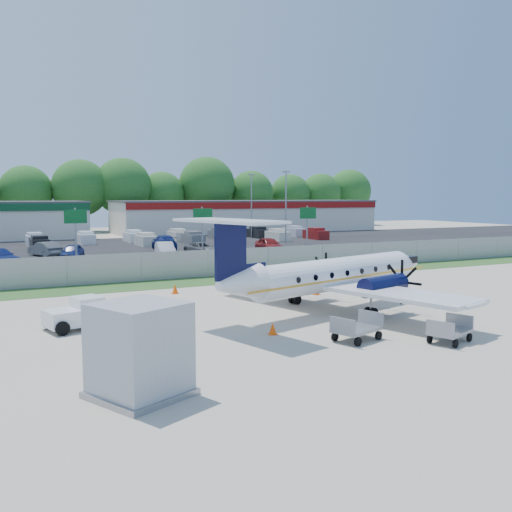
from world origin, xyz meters
name	(u,v)px	position (x,y,z in m)	size (l,w,h in m)	color
ground	(307,311)	(0.00, 0.00, 0.00)	(170.00, 170.00, 0.00)	#BBB19E
grass_verge	(219,280)	(0.00, 12.00, 0.01)	(170.00, 4.00, 0.02)	#2D561E
access_road	(186,269)	(0.00, 19.00, 0.01)	(170.00, 8.00, 0.02)	black
parking_lot	(125,248)	(0.00, 40.00, 0.01)	(170.00, 32.00, 0.02)	black
perimeter_fence	(208,263)	(0.00, 14.00, 1.00)	(120.00, 0.06, 1.99)	gray
building_east	(247,216)	(26.00, 61.98, 2.63)	(44.40, 12.40, 5.24)	silver
sign_left	(76,225)	(-8.00, 22.91, 3.61)	(1.80, 0.26, 5.00)	gray
sign_mid	(203,222)	(3.00, 22.91, 3.61)	(1.80, 0.26, 5.00)	gray
sign_right	(308,220)	(14.00, 22.91, 3.61)	(1.80, 0.26, 5.00)	gray
light_pole_ne	(286,202)	(20.00, 38.00, 5.23)	(0.90, 0.35, 9.09)	gray
light_pole_se	(251,201)	(20.00, 48.00, 5.23)	(0.90, 0.35, 9.09)	gray
tree_line	(77,232)	(0.00, 74.00, 0.00)	(112.00, 6.00, 14.00)	#205B1A
aircraft	(332,275)	(1.13, -0.59, 1.90)	(16.14, 15.77, 4.93)	white
pushback_tug	(79,314)	(-11.33, 1.07, 0.68)	(2.90, 2.38, 1.41)	white
baggage_cart_near	(357,328)	(-1.38, -6.22, 0.51)	(2.37, 1.83, 1.09)	gray
baggage_cart_far	(450,331)	(1.84, -8.13, 0.48)	(2.24, 1.80, 1.02)	gray
service_container	(140,353)	(-11.12, -8.74, 1.31)	(3.36, 3.36, 2.81)	#AEB1B5
cone_nose	(316,290)	(3.04, 3.93, 0.29)	(0.43, 0.43, 0.61)	#FF5108
cone_port_wing	(273,329)	(-4.01, -3.76, 0.25)	(0.37, 0.37, 0.52)	#FF5108
cone_starboard_wing	(175,289)	(-4.51, 8.06, 0.28)	(0.41, 0.41, 0.59)	#FF5108
road_car_mid	(246,263)	(6.13, 20.47, 0.00)	(2.19, 4.74, 1.32)	silver
road_car_east	(403,257)	(22.13, 18.23, 0.00)	(1.56, 4.47, 1.47)	beige
parked_car_b	(73,261)	(-7.36, 29.52, 0.00)	(1.80, 4.48, 1.53)	navy
parked_car_c	(165,257)	(1.26, 28.72, 0.00)	(1.56, 4.49, 1.48)	silver
parked_car_d	(202,255)	(5.29, 29.08, 0.00)	(2.13, 4.63, 1.29)	#595B5E
parked_car_e	(269,252)	(12.69, 28.59, 0.00)	(1.85, 4.61, 1.57)	maroon
parked_car_f	(45,256)	(-9.24, 34.52, 0.00)	(1.54, 4.42, 1.46)	#595B5E
parked_car_g	(164,250)	(3.31, 35.64, 0.00)	(2.34, 5.76, 1.67)	navy
far_parking_rows	(115,245)	(0.00, 45.00, 0.00)	(56.00, 10.00, 1.60)	gray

